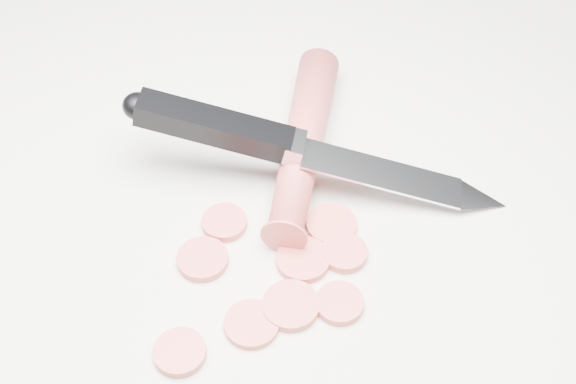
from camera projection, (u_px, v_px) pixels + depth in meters
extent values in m
plane|color=silver|center=(233.00, 213.00, 0.60)|extent=(2.40, 2.40, 0.00)
cylinder|color=#BF3D3C|center=(303.00, 142.00, 0.62)|extent=(0.09, 0.19, 0.03)
cylinder|color=#D14B47|center=(252.00, 324.00, 0.53)|extent=(0.04, 0.04, 0.01)
cylinder|color=#D14B47|center=(291.00, 306.00, 0.54)|extent=(0.04, 0.04, 0.01)
cylinder|color=#D14B47|center=(303.00, 260.00, 0.57)|extent=(0.04, 0.04, 0.01)
cylinder|color=#D14B47|center=(339.00, 303.00, 0.54)|extent=(0.03, 0.03, 0.01)
cylinder|color=#D14B47|center=(344.00, 253.00, 0.57)|extent=(0.03, 0.03, 0.01)
cylinder|color=#D14B47|center=(224.00, 223.00, 0.59)|extent=(0.03, 0.03, 0.01)
cylinder|color=#D14B47|center=(203.00, 259.00, 0.57)|extent=(0.04, 0.04, 0.01)
cylinder|color=#D14B47|center=(180.00, 352.00, 0.52)|extent=(0.03, 0.03, 0.01)
cylinder|color=#D14B47|center=(332.00, 225.00, 0.59)|extent=(0.04, 0.04, 0.01)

